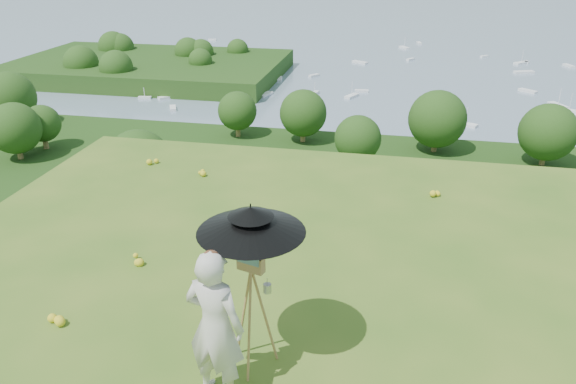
# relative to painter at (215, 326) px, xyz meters

# --- Properties ---
(ground) EXTENTS (14.00, 14.00, 0.00)m
(ground) POSITION_rel_painter_xyz_m (1.14, 1.24, -0.95)
(ground) COLOR #3F6A1E
(ground) RESTS_ON ground
(forest_slope) EXTENTS (140.00, 56.00, 22.00)m
(forest_slope) POSITION_rel_painter_xyz_m (1.14, 36.24, -29.95)
(forest_slope) COLOR #173D10
(forest_slope) RESTS_ON bay_water
(shoreline_tier) EXTENTS (170.00, 28.00, 8.00)m
(shoreline_tier) POSITION_rel_painter_xyz_m (1.14, 76.24, -36.95)
(shoreline_tier) COLOR #6A6154
(shoreline_tier) RESTS_ON bay_water
(bay_water) EXTENTS (700.00, 700.00, 0.00)m
(bay_water) POSITION_rel_painter_xyz_m (1.14, 241.24, -34.95)
(bay_water) COLOR #718BA1
(bay_water) RESTS_ON ground
(peninsula) EXTENTS (90.00, 60.00, 12.00)m
(peninsula) POSITION_rel_painter_xyz_m (-73.86, 156.24, -29.95)
(peninsula) COLOR #173D10
(peninsula) RESTS_ON bay_water
(slope_trees) EXTENTS (110.00, 50.00, 6.00)m
(slope_trees) POSITION_rel_painter_xyz_m (1.14, 36.24, -15.95)
(slope_trees) COLOR #234615
(slope_trees) RESTS_ON forest_slope
(harbor_town) EXTENTS (110.00, 22.00, 5.00)m
(harbor_town) POSITION_rel_painter_xyz_m (1.14, 76.24, -30.45)
(harbor_town) COLOR white
(harbor_town) RESTS_ON shoreline_tier
(moored_boats) EXTENTS (140.00, 140.00, 0.70)m
(moored_boats) POSITION_rel_painter_xyz_m (-11.36, 162.24, -34.60)
(moored_boats) COLOR white
(moored_boats) RESTS_ON bay_water
(wildflowers) EXTENTS (10.00, 10.50, 0.12)m
(wildflowers) POSITION_rel_painter_xyz_m (1.14, 1.49, -0.89)
(wildflowers) COLOR yellow
(wildflowers) RESTS_ON ground
(painter) EXTENTS (0.77, 0.59, 1.90)m
(painter) POSITION_rel_painter_xyz_m (0.00, 0.00, 0.00)
(painter) COLOR beige
(painter) RESTS_ON ground
(field_easel) EXTENTS (0.80, 0.80, 1.69)m
(field_easel) POSITION_rel_painter_xyz_m (0.27, 0.55, -0.10)
(field_easel) COLOR olive
(field_easel) RESTS_ON ground
(sun_umbrella) EXTENTS (1.43, 1.43, 0.80)m
(sun_umbrella) POSITION_rel_painter_xyz_m (0.28, 0.58, 0.84)
(sun_umbrella) COLOR black
(sun_umbrella) RESTS_ON field_easel
(painter_cap) EXTENTS (0.26, 0.28, 0.10)m
(painter_cap) POSITION_rel_painter_xyz_m (0.00, 0.00, 0.89)
(painter_cap) COLOR #DF7A7E
(painter_cap) RESTS_ON painter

